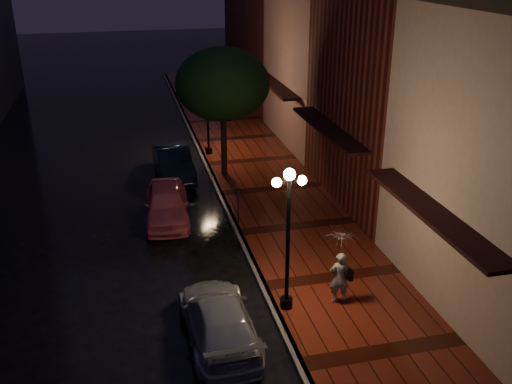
{
  "coord_description": "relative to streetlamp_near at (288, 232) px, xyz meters",
  "views": [
    {
      "loc": [
        -3.79,
        -18.36,
        9.74
      ],
      "look_at": [
        0.81,
        0.67,
        1.4
      ],
      "focal_mm": 40.0,
      "sensor_mm": 36.0,
      "label": 1
    }
  ],
  "objects": [
    {
      "name": "storefront_extra",
      "position": [
        6.65,
        25.0,
        2.4
      ],
      "size": [
        5.0,
        12.0,
        10.0
      ],
      "primitive_type": "cube",
      "color": "#511914",
      "rests_on": "ground"
    },
    {
      "name": "curb",
      "position": [
        -0.35,
        5.0,
        -2.53
      ],
      "size": [
        0.25,
        60.0,
        0.15
      ],
      "primitive_type": "cube",
      "color": "#595451",
      "rests_on": "ground"
    },
    {
      "name": "storefront_far",
      "position": [
        6.65,
        15.0,
        1.9
      ],
      "size": [
        5.0,
        8.0,
        9.0
      ],
      "primitive_type": "cube",
      "color": "#8C5951",
      "rests_on": "ground"
    },
    {
      "name": "silver_car",
      "position": [
        -2.13,
        -0.81,
        -1.97
      ],
      "size": [
        1.86,
        4.38,
        1.26
      ],
      "primitive_type": "imported",
      "rotation": [
        0.0,
        0.0,
        3.16
      ],
      "color": "#9FA1A7",
      "rests_on": "ground"
    },
    {
      "name": "pink_car",
      "position": [
        -2.78,
        6.97,
        -1.9
      ],
      "size": [
        1.96,
        4.22,
        1.4
      ],
      "primitive_type": "imported",
      "rotation": [
        0.0,
        0.0,
        -0.08
      ],
      "color": "#CF5564",
      "rests_on": "ground"
    },
    {
      "name": "woman_with_umbrella",
      "position": [
        1.58,
        -0.09,
        -0.94
      ],
      "size": [
        0.95,
        0.97,
        2.28
      ],
      "rotation": [
        0.0,
        0.0,
        2.98
      ],
      "color": "silver",
      "rests_on": "sidewalk"
    },
    {
      "name": "street_tree",
      "position": [
        0.26,
        10.99,
        1.64
      ],
      "size": [
        4.16,
        4.16,
        5.8
      ],
      "color": "black",
      "rests_on": "sidewalk"
    },
    {
      "name": "navy_car",
      "position": [
        -2.05,
        11.5,
        -1.88
      ],
      "size": [
        1.68,
        4.4,
        1.43
      ],
      "primitive_type": "imported",
      "rotation": [
        0.0,
        0.0,
        0.04
      ],
      "color": "black",
      "rests_on": "ground"
    },
    {
      "name": "parking_meter",
      "position": [
        -0.2,
        5.76,
        -1.66
      ],
      "size": [
        0.13,
        0.1,
        1.31
      ],
      "rotation": [
        0.0,
        0.0,
        0.09
      ],
      "color": "black",
      "rests_on": "sidewalk"
    },
    {
      "name": "ground",
      "position": [
        -0.35,
        5.0,
        -2.6
      ],
      "size": [
        120.0,
        120.0,
        0.0
      ],
      "primitive_type": "plane",
      "color": "black",
      "rests_on": "ground"
    },
    {
      "name": "streetlamp_far",
      "position": [
        0.0,
        14.0,
        0.0
      ],
      "size": [
        0.96,
        0.36,
        4.31
      ],
      "color": "black",
      "rests_on": "sidewalk"
    },
    {
      "name": "sidewalk",
      "position": [
        1.9,
        5.0,
        -2.53
      ],
      "size": [
        4.5,
        60.0,
        0.15
      ],
      "primitive_type": "cube",
      "color": "#4C190D",
      "rests_on": "ground"
    },
    {
      "name": "storefront_mid",
      "position": [
        6.65,
        7.0,
        2.9
      ],
      "size": [
        5.0,
        8.0,
        11.0
      ],
      "primitive_type": "cube",
      "color": "#511914",
      "rests_on": "ground"
    },
    {
      "name": "streetlamp_near",
      "position": [
        0.0,
        0.0,
        0.0
      ],
      "size": [
        0.96,
        0.36,
        4.31
      ],
      "color": "black",
      "rests_on": "sidewalk"
    }
  ]
}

